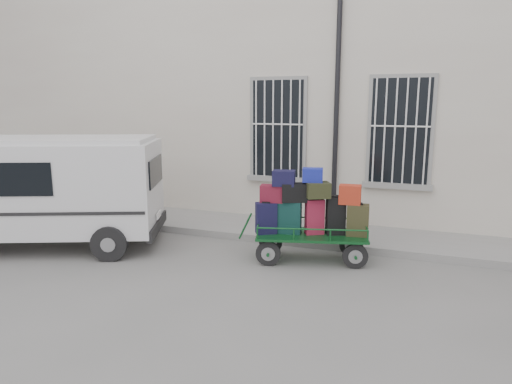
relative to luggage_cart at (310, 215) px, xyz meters
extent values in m
plane|color=slate|center=(-0.95, -0.65, -0.87)|extent=(80.00, 80.00, 0.00)
cube|color=beige|center=(-0.95, 4.85, 2.13)|extent=(24.00, 5.00, 6.00)
cylinder|color=black|center=(0.00, 2.27, 1.93)|extent=(0.11, 0.11, 5.60)
cube|color=black|center=(-1.35, 2.33, 1.38)|extent=(1.20, 0.08, 2.20)
cube|color=gray|center=(-1.35, 2.31, 0.22)|extent=(1.45, 0.22, 0.12)
cube|color=black|center=(1.35, 2.33, 1.38)|extent=(1.20, 0.08, 2.20)
cube|color=gray|center=(1.35, 2.31, 0.22)|extent=(1.45, 0.22, 0.12)
cube|color=gray|center=(-0.95, 1.55, -0.80)|extent=(24.00, 1.70, 0.15)
cylinder|color=black|center=(-0.62, -0.50, -0.65)|extent=(0.45, 0.16, 0.45)
cylinder|color=gray|center=(-0.62, -0.50, -0.65)|extent=(0.26, 0.14, 0.25)
cylinder|color=black|center=(-0.79, 0.15, -0.65)|extent=(0.45, 0.16, 0.45)
cylinder|color=gray|center=(-0.79, 0.15, -0.65)|extent=(0.26, 0.14, 0.25)
cylinder|color=black|center=(0.85, -0.12, -0.65)|extent=(0.45, 0.16, 0.45)
cylinder|color=gray|center=(0.85, -0.12, -0.65)|extent=(0.26, 0.14, 0.25)
cylinder|color=black|center=(0.68, 0.54, -0.65)|extent=(0.45, 0.16, 0.45)
cylinder|color=gray|center=(0.68, 0.54, -0.65)|extent=(0.26, 0.14, 0.25)
cube|color=#114C1F|center=(0.03, 0.02, -0.38)|extent=(2.13, 1.36, 0.04)
cylinder|color=#114C1F|center=(-1.14, -0.29, -0.25)|extent=(0.26, 0.10, 0.50)
cube|color=black|center=(-0.75, -0.24, -0.07)|extent=(0.43, 0.38, 0.57)
cube|color=black|center=(-0.75, -0.24, 0.22)|extent=(0.17, 0.14, 0.03)
cube|color=#0B2A28|center=(-0.36, -0.09, -0.06)|extent=(0.46, 0.26, 0.59)
cube|color=black|center=(-0.36, -0.09, 0.25)|extent=(0.20, 0.15, 0.03)
cube|color=maroon|center=(0.08, 0.03, -0.04)|extent=(0.37, 0.32, 0.64)
cube|color=black|center=(0.08, 0.03, 0.29)|extent=(0.15, 0.12, 0.03)
cube|color=black|center=(0.44, 0.15, -0.02)|extent=(0.39, 0.34, 0.68)
cube|color=black|center=(0.44, 0.15, 0.34)|extent=(0.16, 0.15, 0.03)
cube|color=#342E1A|center=(0.83, 0.18, -0.07)|extent=(0.41, 0.28, 0.57)
cube|color=black|center=(0.83, 0.18, 0.23)|extent=(0.18, 0.15, 0.03)
cube|color=#5C121D|center=(-0.68, -0.12, 0.36)|extent=(0.45, 0.33, 0.31)
cube|color=black|center=(-0.25, -0.07, 0.40)|extent=(0.56, 0.40, 0.33)
cube|color=#272914|center=(0.13, -0.01, 0.46)|extent=(0.51, 0.47, 0.27)
cube|color=#A02E1D|center=(0.67, 0.17, 0.38)|extent=(0.39, 0.27, 0.34)
cube|color=black|center=(-0.46, -0.11, 0.65)|extent=(0.43, 0.32, 0.28)
cube|color=navy|center=(0.03, 0.02, 0.72)|extent=(0.40, 0.32, 0.24)
cube|color=silver|center=(-5.06, -0.97, 0.36)|extent=(4.62, 3.33, 1.73)
cube|color=silver|center=(-5.06, -0.97, 1.27)|extent=(4.39, 3.12, 0.10)
cube|color=black|center=(-3.09, -0.14, 0.65)|extent=(0.56, 1.26, 0.53)
cube|color=black|center=(-3.10, -0.15, -0.46)|extent=(0.78, 1.68, 0.21)
cube|color=white|center=(-3.07, -0.13, -0.23)|extent=(0.18, 0.38, 0.12)
cylinder|color=black|center=(-6.69, -0.69, -0.54)|extent=(0.69, 0.45, 0.66)
cylinder|color=black|center=(-3.43, -1.25, -0.54)|extent=(0.69, 0.45, 0.66)
cylinder|color=black|center=(-4.11, 0.39, -0.54)|extent=(0.69, 0.45, 0.66)
camera|label=1|loc=(1.84, -7.80, 1.97)|focal=32.00mm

